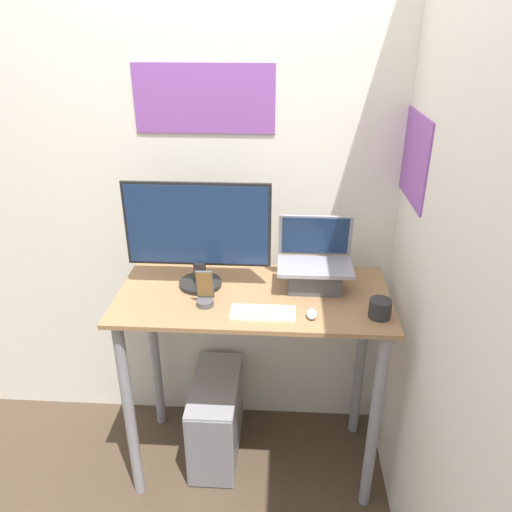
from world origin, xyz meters
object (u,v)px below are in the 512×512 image
object	(u,v)px
laptop	(315,270)
monitor	(198,235)
computer_tower	(216,417)
keyboard	(263,312)
cell_phone	(205,295)
mouse	(312,314)

from	to	relation	value
laptop	monitor	world-z (taller)	monitor
monitor	computer_tower	bearing A→B (deg)	-18.00
computer_tower	monitor	bearing A→B (deg)	162.00
laptop	monitor	size ratio (longest dim) A/B	0.52
laptop	keyboard	xyz separation A→B (m)	(-0.21, -0.23, -0.08)
laptop	monitor	bearing A→B (deg)	-178.87
laptop	computer_tower	world-z (taller)	laptop
monitor	cell_phone	bearing A→B (deg)	-74.08
keyboard	mouse	xyz separation A→B (m)	(0.19, -0.01, 0.01)
keyboard	computer_tower	bearing A→B (deg)	139.43
laptop	mouse	bearing A→B (deg)	-94.36
monitor	computer_tower	size ratio (longest dim) A/B	1.24
laptop	cell_phone	bearing A→B (deg)	-158.98
laptop	mouse	size ratio (longest dim) A/B	4.75
laptop	monitor	xyz separation A→B (m)	(-0.50, -0.01, 0.15)
keyboard	monitor	bearing A→B (deg)	142.31
mouse	computer_tower	distance (m)	0.91
monitor	computer_tower	distance (m)	1.00
mouse	computer_tower	xyz separation A→B (m)	(-0.44, 0.22, -0.77)
laptop	keyboard	size ratio (longest dim) A/B	1.24
monitor	mouse	size ratio (longest dim) A/B	9.18
computer_tower	mouse	bearing A→B (deg)	-26.55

